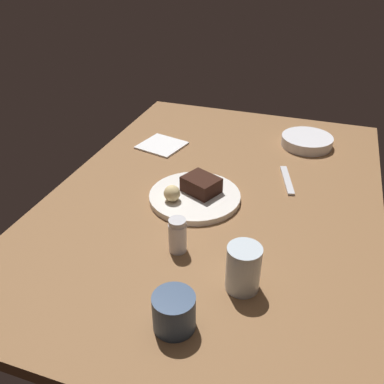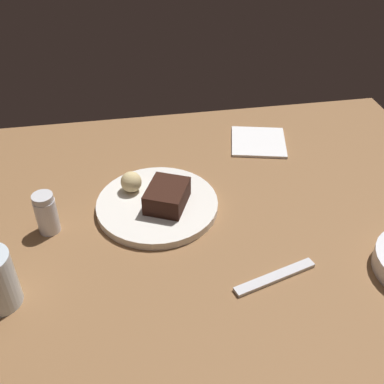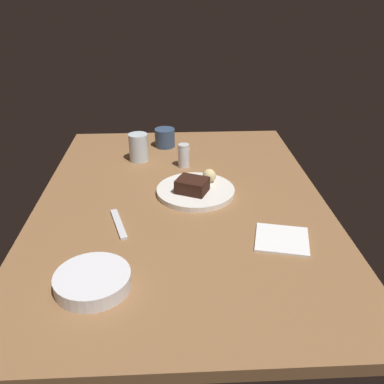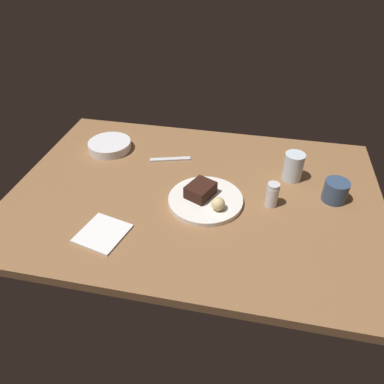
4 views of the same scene
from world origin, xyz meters
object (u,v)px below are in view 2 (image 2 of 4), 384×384
Objects in this scene: chocolate_cake_slice at (167,196)px; bread_roll at (131,182)px; dessert_spoon at (275,277)px; dessert_plate at (157,205)px; folded_napkin at (258,142)px; salt_shaker at (46,213)px.

chocolate_cake_slice and bread_roll have the same top height.
chocolate_cake_slice is 0.58× the size of dessert_spoon.
dessert_plate is 1.81× the size of folded_napkin.
dessert_spoon is at bearing 129.76° from bread_roll.
dessert_plate is 5.66× the size of bread_roll.
salt_shaker is at bearing -42.97° from dessert_spoon.
salt_shaker reaches higher than folded_napkin.
dessert_spoon is at bearing 77.32° from folded_napkin.
chocolate_cake_slice is 32.53cm from folded_napkin.
dessert_spoon is (-37.30, 18.58, -3.65)cm from salt_shaker.
dessert_spoon is 1.15× the size of folded_napkin.
dessert_spoon is at bearing 126.69° from chocolate_cake_slice.
bread_roll is 34.77cm from folded_napkin.
salt_shaker is at bearing 8.01° from dessert_plate.
chocolate_cake_slice is at bearing 149.41° from dessert_plate.
folded_napkin is (-9.34, -41.49, -0.05)cm from dessert_spoon.
bread_roll is 0.28× the size of dessert_spoon.
bread_roll reaches higher than folded_napkin.
chocolate_cake_slice reaches higher than folded_napkin.
bread_roll is at bearing -154.97° from salt_shaker.
folded_napkin is at bearing -139.16° from chocolate_cake_slice.
salt_shaker is (22.16, 1.75, 0.34)cm from chocolate_cake_slice.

